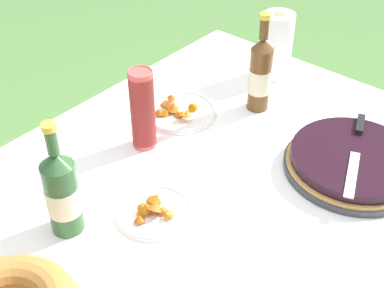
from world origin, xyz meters
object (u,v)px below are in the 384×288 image
at_px(serving_knife, 357,146).
at_px(snack_plate_left, 153,210).
at_px(paper_towel_roll, 276,46).
at_px(cider_bottle_amber, 260,74).
at_px(berry_tart, 353,162).
at_px(cup_stack, 143,110).
at_px(cider_bottle_green, 62,192).
at_px(snack_plate_near, 179,111).

distance_m(serving_knife, snack_plate_left, 0.60).
bearing_deg(paper_towel_roll, cider_bottle_amber, -160.16).
height_order(berry_tart, cup_stack, cup_stack).
bearing_deg(cup_stack, cider_bottle_amber, -20.33).
relative_size(berry_tart, snack_plate_left, 1.94).
relative_size(cider_bottle_green, cider_bottle_amber, 0.96).
distance_m(serving_knife, cup_stack, 0.62).
bearing_deg(serving_knife, snack_plate_left, -51.14).
bearing_deg(paper_towel_roll, cup_stack, 173.64).
distance_m(cider_bottle_green, snack_plate_left, 0.24).
relative_size(cup_stack, cider_bottle_amber, 0.77).
distance_m(serving_knife, paper_towel_roll, 0.53).
relative_size(berry_tart, paper_towel_roll, 1.63).
bearing_deg(snack_plate_near, berry_tart, -78.87).
xyz_separation_m(cider_bottle_green, snack_plate_near, (0.56, 0.12, -0.11)).
bearing_deg(cider_bottle_green, serving_knife, -31.67).
bearing_deg(cup_stack, paper_towel_roll, -6.36).
xyz_separation_m(berry_tart, snack_plate_left, (-0.50, 0.31, -0.01)).
height_order(serving_knife, cup_stack, cup_stack).
distance_m(snack_plate_near, snack_plate_left, 0.46).
bearing_deg(cider_bottle_amber, cup_stack, 159.67).
xyz_separation_m(serving_knife, cup_stack, (-0.33, 0.52, 0.06)).
xyz_separation_m(cider_bottle_amber, snack_plate_left, (-0.58, -0.08, -0.11)).
distance_m(cider_bottle_amber, snack_plate_left, 0.60).
xyz_separation_m(snack_plate_near, paper_towel_roll, (0.41, -0.10, 0.11)).
xyz_separation_m(cup_stack, snack_plate_near, (0.19, 0.03, -0.11)).
height_order(berry_tart, paper_towel_roll, paper_towel_roll).
bearing_deg(paper_towel_roll, snack_plate_near, 166.77).
distance_m(cider_bottle_green, snack_plate_near, 0.58).
bearing_deg(berry_tart, snack_plate_near, 101.13).
relative_size(cup_stack, snack_plate_near, 1.07).
height_order(serving_knife, cider_bottle_green, cider_bottle_green).
xyz_separation_m(serving_knife, cider_bottle_amber, (0.06, 0.38, 0.06)).
relative_size(cider_bottle_green, snack_plate_near, 1.34).
height_order(snack_plate_near, snack_plate_left, snack_plate_left).
distance_m(cider_bottle_green, cider_bottle_amber, 0.76).
bearing_deg(cider_bottle_green, snack_plate_left, -37.38).
xyz_separation_m(cup_stack, cider_bottle_green, (-0.37, -0.09, -0.01)).
height_order(cup_stack, paper_towel_roll, cup_stack).
relative_size(serving_knife, paper_towel_roll, 1.50).
height_order(berry_tart, cider_bottle_amber, cider_bottle_amber).
distance_m(berry_tart, cider_bottle_green, 0.80).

